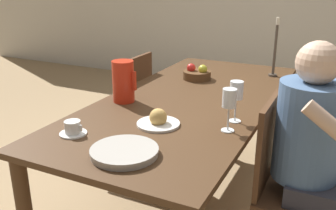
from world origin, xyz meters
TOP-DOWN VIEW (x-y plane):
  - ground_plane at (0.00, 0.00)m, footprint 20.00×20.00m
  - dining_table at (0.00, 0.00)m, footprint 0.92×2.04m
  - chair_person_side at (0.65, -0.29)m, footprint 0.42×0.42m
  - chair_opposite at (-0.65, 0.26)m, footprint 0.42×0.42m
  - person_seated at (0.73, -0.28)m, footprint 0.39×0.41m
  - red_pitcher at (-0.32, -0.23)m, footprint 0.15×0.12m
  - wine_glass_water at (0.35, -0.25)m, footprint 0.07×0.07m
  - wine_glass_juice at (0.35, -0.38)m, footprint 0.07×0.07m
  - teacup_near_person at (-0.28, -0.73)m, footprint 0.13×0.13m
  - serving_tray at (0.05, -0.81)m, footprint 0.28×0.28m
  - bread_plate at (0.02, -0.46)m, footprint 0.21×0.21m
  - fruit_bowl at (-0.12, 0.40)m, footprint 0.19×0.19m
  - candlestick_tall at (0.34, 0.72)m, footprint 0.06×0.06m

SIDE VIEW (x-z plane):
  - ground_plane at x=0.00m, z-range 0.00..0.00m
  - chair_person_side at x=0.65m, z-range 0.03..0.92m
  - chair_opposite at x=-0.65m, z-range 0.03..0.92m
  - dining_table at x=0.00m, z-range 0.28..1.02m
  - person_seated at x=0.73m, z-range 0.11..1.29m
  - serving_tray at x=0.05m, z-range 0.74..0.77m
  - bread_plate at x=0.02m, z-range 0.72..0.81m
  - teacup_near_person at x=-0.28m, z-range 0.74..0.80m
  - fruit_bowl at x=-0.12m, z-range 0.73..0.83m
  - red_pitcher at x=-0.32m, z-range 0.74..0.98m
  - wine_glass_juice at x=0.35m, z-range 0.79..1.00m
  - wine_glass_water at x=0.35m, z-range 0.79..1.00m
  - candlestick_tall at x=0.34m, z-range 0.70..1.12m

